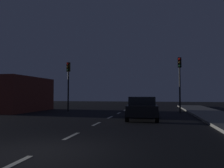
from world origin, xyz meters
TOP-DOWN VIEW (x-y plane):
  - ground_plane at (0.00, 7.00)m, footprint 80.00×80.00m
  - lane_stripe_nearest at (0.00, -1.20)m, footprint 0.16×1.60m
  - lane_stripe_second at (0.00, 2.60)m, footprint 0.16×1.60m
  - lane_stripe_third at (0.00, 6.40)m, footprint 0.16×1.60m
  - lane_stripe_fourth at (0.00, 10.20)m, footprint 0.16×1.60m
  - lane_stripe_fifth at (0.00, 14.00)m, footprint 0.16×1.60m
  - lane_stripe_sixth at (0.00, 17.80)m, footprint 0.16×1.60m
  - lane_stripe_seventh at (0.00, 21.60)m, footprint 0.16×1.60m
  - traffic_signal_left at (-5.20, 15.24)m, footprint 0.32×0.38m
  - traffic_signal_right at (5.28, 15.24)m, footprint 0.32×0.38m
  - car_stopped_ahead at (2.33, 9.05)m, footprint 2.17×4.06m
  - storefront_left at (-10.52, 14.26)m, footprint 5.04×7.42m

SIDE VIEW (x-z plane):
  - ground_plane at x=0.00m, z-range 0.00..0.00m
  - lane_stripe_nearest at x=0.00m, z-range 0.00..0.01m
  - lane_stripe_second at x=0.00m, z-range 0.00..0.01m
  - lane_stripe_third at x=0.00m, z-range 0.00..0.01m
  - lane_stripe_fourth at x=0.00m, z-range 0.00..0.01m
  - lane_stripe_fifth at x=0.00m, z-range 0.00..0.01m
  - lane_stripe_sixth at x=0.00m, z-range 0.00..0.01m
  - lane_stripe_seventh at x=0.00m, z-range 0.00..0.01m
  - car_stopped_ahead at x=2.33m, z-range 0.02..1.50m
  - storefront_left at x=-10.52m, z-range 0.00..3.28m
  - traffic_signal_left at x=-5.20m, z-range 0.96..5.73m
  - traffic_signal_right at x=5.28m, z-range 0.99..5.92m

